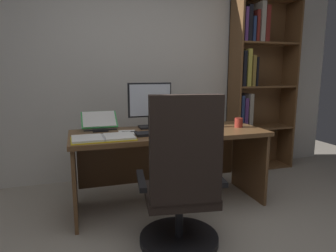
% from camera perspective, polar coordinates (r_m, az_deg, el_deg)
% --- Properties ---
extents(wall_back, '(5.41, 0.12, 2.51)m').
position_cam_1_polar(wall_back, '(3.65, -5.62, 9.98)').
color(wall_back, beige).
rests_on(wall_back, ground).
extents(desk, '(1.81, 0.69, 0.73)m').
position_cam_1_polar(desk, '(2.88, -0.18, -4.53)').
color(desk, brown).
rests_on(desk, ground).
extents(bookshelf, '(0.86, 0.32, 2.19)m').
position_cam_1_polar(bookshelf, '(4.01, 16.56, 7.73)').
color(bookshelf, brown).
rests_on(bookshelf, ground).
extents(office_chair, '(0.66, 0.60, 1.14)m').
position_cam_1_polar(office_chair, '(2.12, 2.74, -11.65)').
color(office_chair, black).
rests_on(office_chair, ground).
extents(monitor, '(0.43, 0.16, 0.44)m').
position_cam_1_polar(monitor, '(2.90, -3.51, 3.95)').
color(monitor, black).
rests_on(monitor, desk).
extents(laptop, '(0.35, 0.33, 0.26)m').
position_cam_1_polar(laptop, '(3.09, 5.61, 1.20)').
color(laptop, black).
rests_on(laptop, desk).
extents(keyboard, '(0.42, 0.15, 0.02)m').
position_cam_1_polar(keyboard, '(2.62, -1.73, -1.36)').
color(keyboard, black).
rests_on(keyboard, desk).
extents(computer_mouse, '(0.06, 0.10, 0.04)m').
position_cam_1_polar(computer_mouse, '(2.71, 4.39, -0.81)').
color(computer_mouse, black).
rests_on(computer_mouse, desk).
extents(reading_stand_with_book, '(0.34, 0.27, 0.16)m').
position_cam_1_polar(reading_stand_with_book, '(2.90, -13.14, 0.94)').
color(reading_stand_with_book, black).
rests_on(reading_stand_with_book, desk).
extents(open_binder, '(0.52, 0.30, 0.02)m').
position_cam_1_polar(open_binder, '(2.49, -12.40, -2.24)').
color(open_binder, yellow).
rests_on(open_binder, desk).
extents(notepad, '(0.17, 0.22, 0.01)m').
position_cam_1_polar(notepad, '(2.69, -7.89, -1.29)').
color(notepad, silver).
rests_on(notepad, desk).
extents(pen, '(0.14, 0.01, 0.01)m').
position_cam_1_polar(pen, '(2.69, -7.48, -1.07)').
color(pen, black).
rests_on(pen, notepad).
extents(coffee_mug, '(0.08, 0.08, 0.09)m').
position_cam_1_polar(coffee_mug, '(3.04, 13.52, 0.66)').
color(coffee_mug, maroon).
rests_on(coffee_mug, desk).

